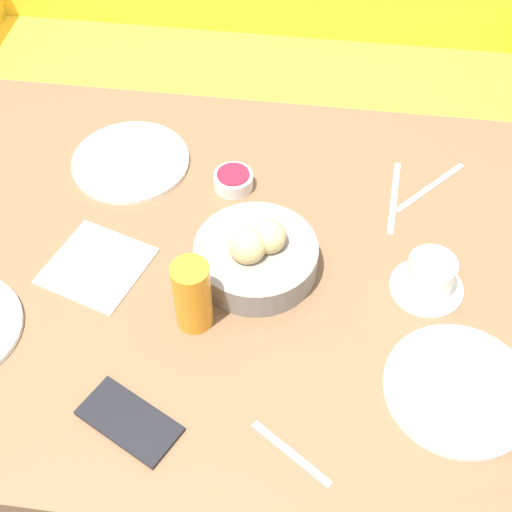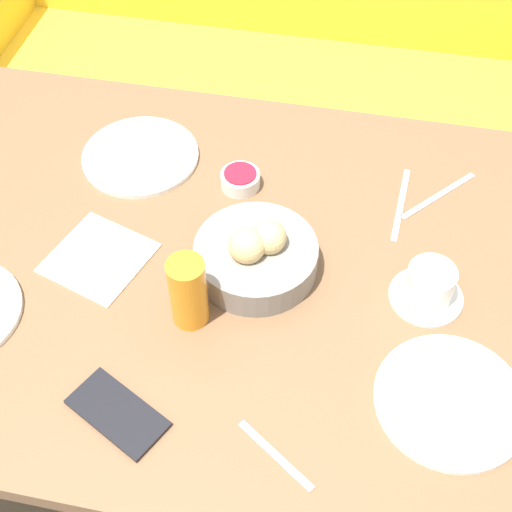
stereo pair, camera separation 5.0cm
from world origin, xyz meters
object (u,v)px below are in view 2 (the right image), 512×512
object	(u,v)px
bread_basket	(256,255)
cell_phone	(118,413)
couch	(269,82)
fork_silver	(439,196)
jam_bowl_berry	(240,179)
spoon_coffee	(275,455)
coffee_cup	(429,286)
napkin	(99,258)
juice_glass	(188,292)
plate_far_center	(140,156)
knife_silver	(401,204)
plate_near_right	(450,401)

from	to	relation	value
bread_basket	cell_phone	size ratio (longest dim) A/B	1.25
couch	fork_silver	size ratio (longest dim) A/B	12.52
jam_bowl_berry	fork_silver	distance (m)	0.37
jam_bowl_berry	spoon_coffee	distance (m)	0.54
cell_phone	coffee_cup	bearing A→B (deg)	34.97
couch	napkin	xyz separation A→B (m)	(-0.10, -1.08, 0.40)
juice_glass	coffee_cup	size ratio (longest dim) A/B	1.08
spoon_coffee	napkin	distance (m)	0.47
jam_bowl_berry	plate_far_center	bearing A→B (deg)	170.09
napkin	knife_silver	bearing A→B (deg)	24.78
juice_glass	fork_silver	xyz separation A→B (m)	(0.38, 0.35, -0.06)
jam_bowl_berry	bread_basket	bearing A→B (deg)	-70.16
jam_bowl_berry	fork_silver	world-z (taller)	jam_bowl_berry
jam_bowl_berry	fork_silver	bearing A→B (deg)	6.99
knife_silver	plate_far_center	bearing A→B (deg)	176.95
plate_near_right	juice_glass	world-z (taller)	juice_glass
fork_silver	napkin	size ratio (longest dim) A/B	0.75
juice_glass	coffee_cup	distance (m)	0.39
fork_silver	bread_basket	bearing A→B (deg)	-142.02
coffee_cup	cell_phone	xyz separation A→B (m)	(-0.43, -0.30, -0.03)
couch	coffee_cup	xyz separation A→B (m)	(0.46, -1.05, 0.43)
juice_glass	napkin	size ratio (longest dim) A/B	0.67
juice_glass	spoon_coffee	distance (m)	0.28
plate_near_right	coffee_cup	size ratio (longest dim) A/B	1.86
juice_glass	spoon_coffee	xyz separation A→B (m)	(0.18, -0.21, -0.06)
bread_basket	jam_bowl_berry	distance (m)	0.20
napkin	coffee_cup	bearing A→B (deg)	2.68
coffee_cup	spoon_coffee	xyz separation A→B (m)	(-0.19, -0.32, -0.03)
plate_near_right	spoon_coffee	distance (m)	0.27
fork_silver	knife_silver	distance (m)	0.08
couch	fork_silver	xyz separation A→B (m)	(0.47, -0.81, 0.40)
napkin	juice_glass	bearing A→B (deg)	-24.60
napkin	fork_silver	bearing A→B (deg)	25.17
napkin	couch	bearing A→B (deg)	84.54
jam_bowl_berry	knife_silver	world-z (taller)	jam_bowl_berry
couch	spoon_coffee	size ratio (longest dim) A/B	15.00
bread_basket	plate_far_center	distance (m)	0.36
bread_basket	plate_far_center	bearing A→B (deg)	140.74
plate_near_right	fork_silver	size ratio (longest dim) A/B	1.54
jam_bowl_berry	couch	bearing A→B (deg)	96.64
couch	plate_far_center	bearing A→B (deg)	-97.51
coffee_cup	fork_silver	xyz separation A→B (m)	(0.01, 0.24, -0.03)
couch	plate_near_right	xyz separation A→B (m)	(0.50, -1.24, 0.41)
couch	bread_basket	bearing A→B (deg)	-80.87
knife_silver	cell_phone	bearing A→B (deg)	-126.58
juice_glass	spoon_coffee	bearing A→B (deg)	-49.58
couch	jam_bowl_berry	xyz separation A→B (m)	(0.10, -0.86, 0.42)
bread_basket	plate_far_center	xyz separation A→B (m)	(-0.28, 0.23, -0.03)
coffee_cup	knife_silver	xyz separation A→B (m)	(-0.05, 0.21, -0.03)
napkin	cell_phone	distance (m)	0.30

